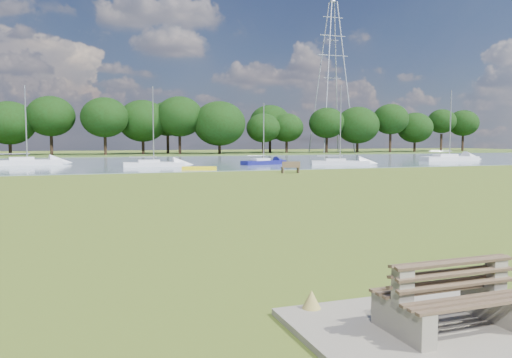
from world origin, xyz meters
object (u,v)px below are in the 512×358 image
object	(u,v)px
bench_pair	(451,298)
sailboat_1	(449,157)
sailboat_4	(263,161)
sailboat_2	(26,160)
pylon	(332,54)
riverbank_bench	(291,167)
sailboat_0	(153,163)
kayak	(199,168)
sailboat_3	(339,161)

from	to	relation	value
bench_pair	sailboat_1	world-z (taller)	sailboat_1
sailboat_4	sailboat_2	bearing A→B (deg)	147.72
bench_pair	pylon	distance (m)	96.02
riverbank_bench	sailboat_4	xyz separation A→B (m)	(2.29, 12.85, -0.02)
sailboat_0	sailboat_2	world-z (taller)	sailboat_2
sailboat_1	sailboat_4	size ratio (longest dim) A/B	1.35
sailboat_1	sailboat_2	bearing A→B (deg)	175.61
riverbank_bench	sailboat_0	distance (m)	15.86
sailboat_0	sailboat_1	distance (m)	37.31
riverbank_bench	sailboat_0	size ratio (longest dim) A/B	0.20
sailboat_0	sailboat_2	distance (m)	14.27
kayak	pylon	world-z (taller)	pylon
sailboat_0	sailboat_2	xyz separation A→B (m)	(-12.27, 7.29, 0.10)
sailboat_1	sailboat_2	world-z (taller)	sailboat_1
kayak	sailboat_3	bearing A→B (deg)	34.60
sailboat_2	sailboat_3	size ratio (longest dim) A/B	0.99
sailboat_1	sailboat_3	distance (m)	18.28
sailboat_4	pylon	bearing A→B (deg)	37.75
sailboat_3	kayak	bearing A→B (deg)	-143.04
kayak	bench_pair	bearing A→B (deg)	-76.81
sailboat_3	bench_pair	bearing A→B (deg)	-93.82
kayak	sailboat_0	distance (m)	7.53
kayak	sailboat_3	distance (m)	16.78
riverbank_bench	sailboat_0	bearing A→B (deg)	131.63
riverbank_bench	sailboat_0	xyz separation A→B (m)	(-9.51, 12.70, -0.02)
sailboat_2	sailboat_4	xyz separation A→B (m)	(24.07, -7.13, -0.10)
riverbank_bench	kayak	size ratio (longest dim) A/B	0.52
bench_pair	pylon	xyz separation A→B (m)	(42.43, 84.00, 19.05)
bench_pair	pylon	size ratio (longest dim) A/B	0.06
sailboat_3	sailboat_4	size ratio (longest dim) A/B	1.29
kayak	sailboat_1	distance (m)	35.06
bench_pair	sailboat_3	world-z (taller)	sailboat_3
bench_pair	sailboat_2	distance (m)	53.16
sailboat_0	riverbank_bench	bearing A→B (deg)	-50.22
sailboat_0	sailboat_4	xyz separation A→B (m)	(11.79, 0.16, -0.00)
sailboat_4	sailboat_0	bearing A→B (deg)	164.98
pylon	sailboat_2	distance (m)	64.62
bench_pair	sailboat_0	world-z (taller)	sailboat_0
riverbank_bench	sailboat_3	xyz separation A→B (m)	(9.94, 9.91, -0.03)
bench_pair	riverbank_bench	world-z (taller)	bench_pair
sailboat_1	sailboat_2	xyz separation A→B (m)	(-49.56, 6.06, -0.00)
riverbank_bench	sailboat_1	bearing A→B (deg)	31.42
sailboat_0	kayak	bearing A→B (deg)	-62.17
riverbank_bench	bench_pair	bearing A→B (deg)	-104.60
bench_pair	kayak	distance (m)	38.33
sailboat_1	bench_pair	bearing A→B (deg)	-127.74
sailboat_1	sailboat_4	xyz separation A→B (m)	(-25.49, -1.07, -0.10)
sailboat_4	kayak	bearing A→B (deg)	-156.77
sailboat_0	sailboat_1	size ratio (longest dim) A/B	0.90
riverbank_bench	sailboat_4	world-z (taller)	sailboat_4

